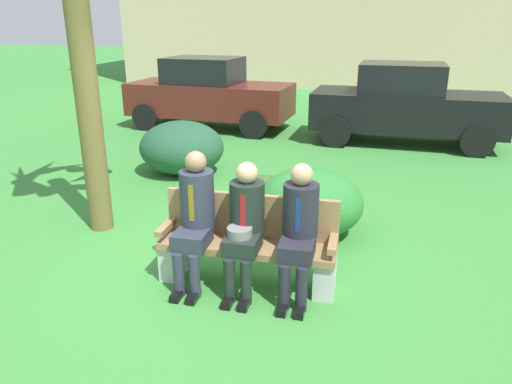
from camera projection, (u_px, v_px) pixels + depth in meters
ground_plane at (217, 268)px, 5.22m from camera, size 80.00×80.00×0.00m
park_bench at (248, 244)px, 4.83m from camera, size 1.77×0.44×0.90m
seated_man_left at (195, 213)px, 4.72m from camera, size 0.34×0.72×1.36m
seated_man_middle at (245, 222)px, 4.61m from camera, size 0.34×0.72×1.28m
seated_man_right at (299, 225)px, 4.50m from camera, size 0.34×0.72×1.30m
shrub_near_bench at (182, 148)px, 8.28m from camera, size 1.46×1.34×0.91m
shrub_mid_lawn at (264, 199)px, 6.34m from camera, size 0.99×0.91×0.62m
shrub_far_lawn at (309, 203)px, 5.93m from camera, size 1.32×1.21×0.82m
parked_car_near at (209, 93)px, 11.64m from camera, size 4.02×1.99×1.68m
parked_car_far at (405, 104)px, 10.17m from camera, size 3.98×1.89×1.68m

